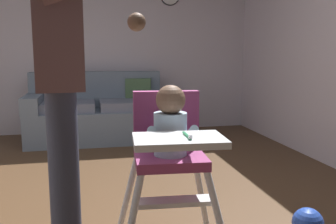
% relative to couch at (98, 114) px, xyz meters
% --- Properties ---
extents(wall_far, '(5.29, 0.06, 2.61)m').
position_rel_couch_xyz_m(wall_far, '(-0.05, 0.52, 0.97)').
color(wall_far, silver).
rests_on(wall_far, ground).
extents(couch, '(1.73, 0.86, 0.86)m').
position_rel_couch_xyz_m(couch, '(0.00, 0.00, 0.00)').
color(couch, slate).
rests_on(couch, ground).
extents(high_chair, '(0.65, 0.76, 0.94)m').
position_rel_couch_xyz_m(high_chair, '(0.30, -2.95, 0.31)').
color(high_chair, white).
rests_on(high_chair, ground).
extents(adult_standing, '(0.54, 0.50, 1.71)m').
position_rel_couch_xyz_m(adult_standing, '(-0.22, -2.99, 0.64)').
color(adult_standing, '#3B4157').
rests_on(adult_standing, ground).
extents(toy_ball, '(0.19, 0.19, 0.19)m').
position_rel_couch_xyz_m(toy_ball, '(1.15, -2.92, -0.24)').
color(toy_ball, '#284CB7').
rests_on(toy_ball, ground).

